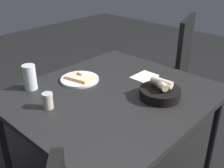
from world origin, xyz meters
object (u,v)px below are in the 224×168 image
(beer_glass, at_px, (30,79))
(pizza_plate, at_px, (80,79))
(bread_basket, at_px, (160,92))
(dining_table, at_px, (113,101))
(pepper_shaker, at_px, (48,102))
(chair_far, at_px, (170,66))

(beer_glass, bearing_deg, pizza_plate, 155.54)
(bread_basket, relative_size, beer_glass, 1.52)
(dining_table, height_order, pepper_shaker, pepper_shaker)
(bread_basket, xyz_separation_m, pepper_shaker, (0.48, -0.35, 0.00))
(beer_glass, bearing_deg, dining_table, 126.56)
(pizza_plate, distance_m, chair_far, 0.97)
(dining_table, xyz_separation_m, bread_basket, (-0.13, 0.22, 0.09))
(pizza_plate, bearing_deg, chair_far, 175.72)
(pizza_plate, height_order, beer_glass, beer_glass)
(pizza_plate, xyz_separation_m, pepper_shaker, (0.32, 0.13, 0.03))
(dining_table, distance_m, pizza_plate, 0.27)
(dining_table, height_order, beer_glass, beer_glass)
(beer_glass, bearing_deg, pepper_shaker, 77.01)
(bread_basket, xyz_separation_m, chair_far, (-0.80, -0.42, -0.20))
(dining_table, height_order, pizza_plate, pizza_plate)
(bread_basket, bearing_deg, pepper_shaker, -36.63)
(dining_table, distance_m, bread_basket, 0.28)
(dining_table, height_order, bread_basket, bread_basket)
(bread_basket, height_order, beer_glass, beer_glass)
(dining_table, relative_size, bread_basket, 4.95)
(dining_table, relative_size, pizza_plate, 4.65)
(beer_glass, relative_size, pepper_shaker, 1.73)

